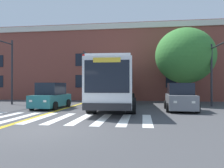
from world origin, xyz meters
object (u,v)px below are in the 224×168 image
Objects in this scene: city_bus at (116,84)px; traffic_light_overhead at (88,68)px; car_teal_near_lane at (51,97)px; traffic_light_near_corner at (219,62)px; street_tree_curbside_large at (185,56)px; car_tan_behind_bus at (128,92)px; car_grey_far_lane at (180,98)px.

city_bus is 2.52× the size of traffic_light_overhead.
car_teal_near_lane is (-4.63, -1.31, -0.97)m from city_bus.
traffic_light_near_corner is 4.00m from street_tree_curbside_large.
traffic_light_near_corner is at bearing -54.85° from car_tan_behind_bus.
street_tree_curbside_large is (-1.72, 3.50, 0.91)m from traffic_light_near_corner.
street_tree_curbside_large is at bearing -50.94° from car_tan_behind_bus.
traffic_light_near_corner is (7.35, -10.43, 2.60)m from car_tan_behind_bus.
traffic_light_overhead is (-7.31, 4.08, 2.42)m from car_grey_far_lane.
city_bus is at bearing 161.03° from car_grey_far_lane.
traffic_light_near_corner reaches higher than car_grey_far_lane.
traffic_light_overhead is 8.82m from street_tree_curbside_large.
traffic_light_near_corner is (3.07, 1.81, 2.58)m from car_grey_far_lane.
car_grey_far_lane is (4.53, -1.56, -0.98)m from city_bus.
traffic_light_near_corner reaches higher than city_bus.
traffic_light_overhead is (-10.38, 2.26, -0.17)m from traffic_light_near_corner.
car_grey_far_lane is at bearing -104.29° from street_tree_curbside_large.
car_tan_behind_bus is (0.25, 10.69, -1.00)m from city_bus.
street_tree_curbside_large is at bearing 8.09° from traffic_light_overhead.
city_bus is at bearing 15.82° from car_teal_near_lane.
car_teal_near_lane is at bearing -172.69° from traffic_light_near_corner.
car_tan_behind_bus is 1.01× the size of traffic_light_overhead.
car_tan_behind_bus is 0.97× the size of traffic_light_near_corner.
city_bus is at bearing -42.10° from traffic_light_overhead.
car_teal_near_lane is 12.59m from traffic_light_near_corner.
car_grey_far_lane is 0.78× the size of traffic_light_overhead.
car_tan_behind_bus is at bearing 125.15° from traffic_light_near_corner.
car_tan_behind_bus is 0.63× the size of street_tree_curbside_large.
car_teal_near_lane is 12.18m from street_tree_curbside_large.
car_tan_behind_bus is at bearing 69.61° from traffic_light_overhead.
city_bus is at bearing -178.07° from traffic_light_near_corner.
city_bus reaches higher than car_teal_near_lane.
traffic_light_overhead reaches higher than car_teal_near_lane.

